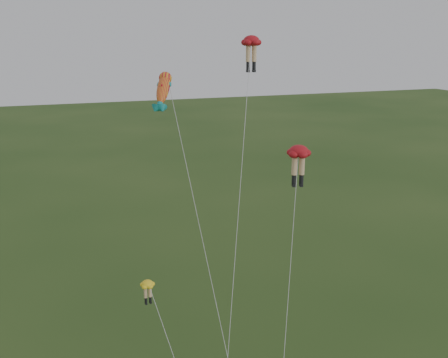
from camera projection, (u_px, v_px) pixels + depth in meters
name	position (u px, v px, depth m)	size (l,w,h in m)	color
legs_kite_red_high	(251.00, 49.00, 34.14)	(6.56, 11.15, 21.30)	#AF1119
legs_kite_red_mid	(298.00, 157.00, 31.97)	(5.37, 8.09, 14.53)	#AF1119
legs_kite_yellow	(150.00, 293.00, 28.92)	(2.34, 5.11, 7.57)	yellow
fish_kite	(164.00, 90.00, 32.26)	(2.49, 12.46, 19.22)	orange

